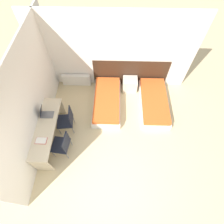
{
  "coord_description": "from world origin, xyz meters",
  "views": [
    {
      "loc": [
        0.08,
        -0.78,
        4.94
      ],
      "look_at": [
        0.0,
        2.0,
        0.55
      ],
      "focal_mm": 28.0,
      "sensor_mm": 36.0,
      "label": 1
    }
  ],
  "objects_px": {
    "nightstand": "(130,84)",
    "chair_near_notebook": "(62,144)",
    "laptop": "(45,113)",
    "bed_near_window": "(107,101)",
    "chair_near_laptop": "(67,120)",
    "bed_near_door": "(154,102)"
  },
  "relations": [
    {
      "from": "nightstand",
      "to": "chair_near_notebook",
      "type": "bearing_deg",
      "value": -128.25
    },
    {
      "from": "laptop",
      "to": "chair_near_notebook",
      "type": "bearing_deg",
      "value": -55.94
    },
    {
      "from": "bed_near_window",
      "to": "laptop",
      "type": "distance_m",
      "value": 2.01
    },
    {
      "from": "chair_near_laptop",
      "to": "chair_near_notebook",
      "type": "bearing_deg",
      "value": -96.41
    },
    {
      "from": "chair_near_laptop",
      "to": "chair_near_notebook",
      "type": "relative_size",
      "value": 1.0
    },
    {
      "from": "laptop",
      "to": "nightstand",
      "type": "bearing_deg",
      "value": 33.03
    },
    {
      "from": "chair_near_laptop",
      "to": "bed_near_door",
      "type": "bearing_deg",
      "value": 12.52
    },
    {
      "from": "nightstand",
      "to": "chair_near_notebook",
      "type": "relative_size",
      "value": 0.53
    },
    {
      "from": "chair_near_laptop",
      "to": "laptop",
      "type": "xyz_separation_m",
      "value": [
        -0.53,
        -0.01,
        0.34
      ]
    },
    {
      "from": "nightstand",
      "to": "laptop",
      "type": "xyz_separation_m",
      "value": [
        -2.44,
        -1.67,
        0.61
      ]
    },
    {
      "from": "bed_near_door",
      "to": "chair_near_laptop",
      "type": "bearing_deg",
      "value": -161.07
    },
    {
      "from": "bed_near_door",
      "to": "nightstand",
      "type": "height_order",
      "value": "nightstand"
    },
    {
      "from": "bed_near_window",
      "to": "nightstand",
      "type": "height_order",
      "value": "nightstand"
    },
    {
      "from": "chair_near_laptop",
      "to": "chair_near_notebook",
      "type": "distance_m",
      "value": 0.76
    },
    {
      "from": "chair_near_laptop",
      "to": "nightstand",
      "type": "bearing_deg",
      "value": 34.55
    },
    {
      "from": "bed_near_door",
      "to": "laptop",
      "type": "xyz_separation_m",
      "value": [
        -3.22,
        -0.93,
        0.66
      ]
    },
    {
      "from": "bed_near_window",
      "to": "chair_near_laptop",
      "type": "xyz_separation_m",
      "value": [
        -1.12,
        -0.92,
        0.32
      ]
    },
    {
      "from": "chair_near_laptop",
      "to": "laptop",
      "type": "height_order",
      "value": "laptop"
    },
    {
      "from": "nightstand",
      "to": "laptop",
      "type": "relative_size",
      "value": 1.38
    },
    {
      "from": "bed_near_door",
      "to": "laptop",
      "type": "relative_size",
      "value": 5.25
    },
    {
      "from": "chair_near_notebook",
      "to": "laptop",
      "type": "distance_m",
      "value": 0.99
    },
    {
      "from": "chair_near_notebook",
      "to": "laptop",
      "type": "xyz_separation_m",
      "value": [
        -0.53,
        0.75,
        0.34
      ]
    }
  ]
}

